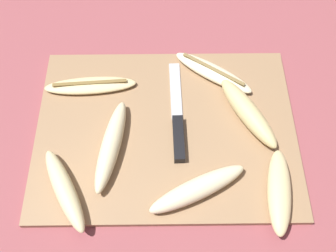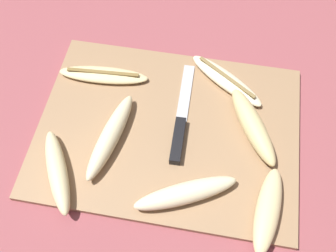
{
  "view_description": "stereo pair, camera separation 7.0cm",
  "coord_description": "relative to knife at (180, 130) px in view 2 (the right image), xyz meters",
  "views": [
    {
      "loc": [
        -0.0,
        -0.38,
        0.67
      ],
      "look_at": [
        0.0,
        0.0,
        0.02
      ],
      "focal_mm": 42.0,
      "sensor_mm": 36.0,
      "label": 1
    },
    {
      "loc": [
        0.07,
        -0.37,
        0.67
      ],
      "look_at": [
        0.0,
        0.0,
        0.02
      ],
      "focal_mm": 42.0,
      "sensor_mm": 36.0,
      "label": 2
    }
  ],
  "objects": [
    {
      "name": "banana_bright_far",
      "position": [
        0.08,
        0.13,
        0.0
      ],
      "size": [
        0.17,
        0.13,
        0.02
      ],
      "rotation": [
        0.0,
        0.0,
        0.97
      ],
      "color": "beige",
      "rests_on": "cutting_board"
    },
    {
      "name": "cutting_board",
      "position": [
        -0.02,
        0.0,
        -0.01
      ],
      "size": [
        0.5,
        0.37,
        0.01
      ],
      "color": "#997551",
      "rests_on": "ground_plane"
    },
    {
      "name": "banana_ripe_center",
      "position": [
        -0.18,
        0.1,
        0.0
      ],
      "size": [
        0.19,
        0.05,
        0.02
      ],
      "rotation": [
        0.0,
        0.0,
        4.78
      ],
      "color": "beige",
      "rests_on": "cutting_board"
    },
    {
      "name": "banana_pale_long",
      "position": [
        0.03,
        -0.13,
        0.01
      ],
      "size": [
        0.18,
        0.11,
        0.03
      ],
      "rotation": [
        0.0,
        0.0,
        2.02
      ],
      "color": "beige",
      "rests_on": "cutting_board"
    },
    {
      "name": "banana_cream_curved",
      "position": [
        -0.12,
        -0.04,
        0.01
      ],
      "size": [
        0.07,
        0.2,
        0.03
      ],
      "rotation": [
        0.0,
        0.0,
        2.96
      ],
      "color": "beige",
      "rests_on": "cutting_board"
    },
    {
      "name": "knife",
      "position": [
        0.0,
        0.0,
        0.0
      ],
      "size": [
        0.03,
        0.23,
        0.02
      ],
      "rotation": [
        0.0,
        0.0,
        0.03
      ],
      "color": "black",
      "rests_on": "cutting_board"
    },
    {
      "name": "ground_plane",
      "position": [
        -0.02,
        0.0,
        -0.02
      ],
      "size": [
        4.0,
        4.0,
        0.0
      ],
      "primitive_type": "plane",
      "color": "#93474C"
    },
    {
      "name": "banana_soft_right",
      "position": [
        -0.2,
        -0.13,
        0.01
      ],
      "size": [
        0.11,
        0.17,
        0.03
      ],
      "rotation": [
        0.0,
        0.0,
        3.62
      ],
      "color": "beige",
      "rests_on": "cutting_board"
    },
    {
      "name": "banana_spotted_left",
      "position": [
        0.14,
        0.03,
        0.01
      ],
      "size": [
        0.12,
        0.17,
        0.04
      ],
      "rotation": [
        0.0,
        0.0,
        0.5
      ],
      "color": "#DBC684",
      "rests_on": "cutting_board"
    },
    {
      "name": "banana_mellow_near",
      "position": [
        0.17,
        -0.13,
        0.01
      ],
      "size": [
        0.06,
        0.16,
        0.03
      ],
      "rotation": [
        0.0,
        0.0,
        3.01
      ],
      "color": "beige",
      "rests_on": "cutting_board"
    }
  ]
}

